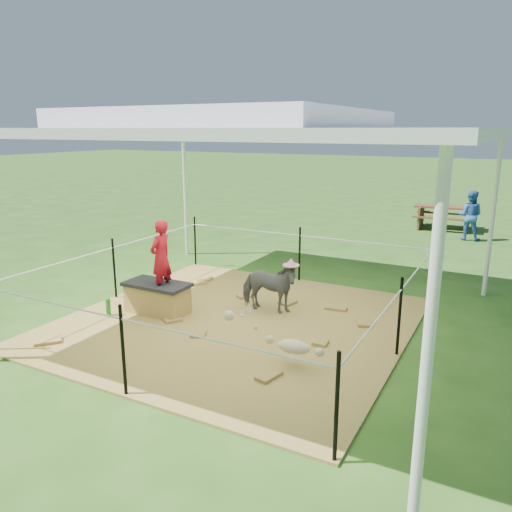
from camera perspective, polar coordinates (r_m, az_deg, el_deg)
The scene contains 13 objects.
ground at distance 7.14m, azimuth -2.29°, elevation -7.69°, with size 90.00×90.00×0.00m, color #2D5919.
hay_patch at distance 7.13m, azimuth -2.29°, elevation -7.58°, with size 4.60×4.60×0.03m, color brown.
canopy_tent at distance 6.62m, azimuth -2.52°, elevation 14.47°, with size 6.30×6.30×2.90m.
rope_fence at distance 6.92m, azimuth -2.34°, elevation -2.74°, with size 4.54×4.54×1.00m.
straw_bale at distance 7.54m, azimuth -11.18°, elevation -4.85°, with size 0.91×0.45×0.40m, color olive.
dark_cloth at distance 7.47m, azimuth -11.27°, elevation -3.20°, with size 0.97×0.50×0.05m, color black.
woman at distance 7.27m, azimuth -10.85°, elevation 0.59°, with size 0.40×0.26×1.09m, color red.
green_bottle at distance 7.61m, azimuth -16.54°, elevation -5.62°, with size 0.07×0.07×0.25m, color #1C7E20.
pony at distance 7.36m, azimuth 1.43°, elevation -3.58°, with size 0.41×0.91×0.77m, color #4F4F54.
pink_hat at distance 7.23m, azimuth 1.45°, elevation -0.27°, with size 0.24×0.24×0.11m, color pink.
foal at distance 5.77m, azimuth 4.34°, elevation -10.00°, with size 0.98×0.54×0.54m, color #BCAE8A, non-canonical shape.
picnic_table_near at distance 14.63m, azimuth 20.67°, elevation 4.15°, with size 1.54×1.11×0.64m, color brown.
distant_person at distance 13.34m, azimuth 23.24°, elevation 4.29°, with size 0.60×0.47×1.23m, color #305DB4.
Camera 1 is at (3.36, -5.70, 2.67)m, focal length 35.00 mm.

